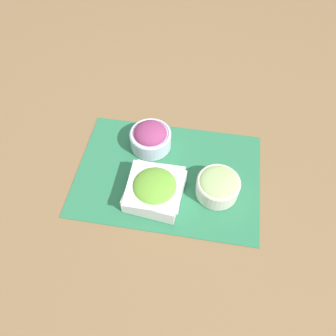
{
  "coord_description": "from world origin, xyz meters",
  "views": [
    {
      "loc": [
        0.09,
        -0.53,
        0.81
      ],
      "look_at": [
        0.0,
        0.0,
        0.03
      ],
      "focal_mm": 35.0,
      "sensor_mm": 36.0,
      "label": 1
    }
  ],
  "objects": [
    {
      "name": "ground_plane",
      "position": [
        0.0,
        0.0,
        0.0
      ],
      "size": [
        3.0,
        3.0,
        0.0
      ],
      "primitive_type": "plane",
      "color": "olive"
    },
    {
      "name": "placemat",
      "position": [
        0.0,
        0.0,
        0.0
      ],
      "size": [
        0.54,
        0.37,
        0.0
      ],
      "color": "#2D7A51",
      "rests_on": "ground_plane"
    },
    {
      "name": "cucumber_bowl",
      "position": [
        0.15,
        -0.04,
        0.04
      ],
      "size": [
        0.12,
        0.12,
        0.07
      ],
      "color": "silver",
      "rests_on": "placemat"
    },
    {
      "name": "lettuce_bowl",
      "position": [
        -0.02,
        -0.08,
        0.04
      ],
      "size": [
        0.16,
        0.16,
        0.07
      ],
      "color": "white",
      "rests_on": "placemat"
    },
    {
      "name": "onion_bowl",
      "position": [
        -0.07,
        0.1,
        0.04
      ],
      "size": [
        0.13,
        0.13,
        0.08
      ],
      "color": "silver",
      "rests_on": "placemat"
    }
  ]
}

